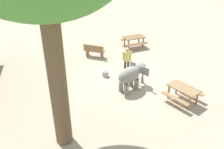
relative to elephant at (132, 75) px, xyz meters
The scene contains 7 objects.
ground_plane 1.12m from the elephant, 15.90° to the right, with size 60.00×60.00×0.00m, color #BAA88C.
elephant is the anchor object (origin of this frame).
person_handler 1.72m from the elephant, ahead, with size 0.32×0.50×1.62m.
wooden_bench 4.54m from the elephant, 16.89° to the left, with size 1.07×1.40×0.88m.
picnic_table_near 5.75m from the elephant, 18.10° to the right, with size 1.75×1.77×0.78m.
picnic_table_far 2.70m from the elephant, 128.01° to the right, with size 2.02×2.01×0.78m.
feed_bucket 2.04m from the elephant, 34.36° to the left, with size 0.36×0.36×0.32m, color gray.
Camera 1 is at (-11.44, 3.62, 7.11)m, focal length 39.73 mm.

